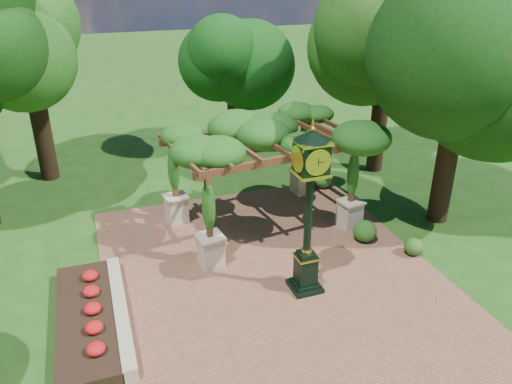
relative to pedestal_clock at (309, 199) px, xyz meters
name	(u,v)px	position (x,y,z in m)	size (l,w,h in m)	color
ground	(284,294)	(-0.67, -0.02, -2.99)	(120.00, 120.00, 0.00)	#1E4714
brick_plaza	(272,275)	(-0.67, 0.98, -2.97)	(10.00, 12.00, 0.04)	brown
border_wall	(121,311)	(-5.27, 0.48, -2.79)	(0.35, 5.00, 0.40)	#C6B793
flower_bed	(86,319)	(-6.17, 0.48, -2.81)	(1.50, 5.00, 0.36)	red
pedestal_clock	(309,199)	(0.00, 0.00, 0.00)	(1.00, 1.00, 5.00)	black
pergola	(263,141)	(0.16, 4.17, 0.26)	(6.79, 4.80, 3.96)	beige
sundial	(208,164)	(-0.50, 9.63, -2.60)	(0.61, 0.61, 0.90)	gray
shrub_front	(414,247)	(4.15, 0.55, -2.67)	(0.63, 0.63, 0.56)	#295718
shrub_mid	(365,231)	(3.08, 1.87, -2.58)	(0.82, 0.82, 0.74)	#235618
shrub_back	(322,179)	(3.67, 6.37, -2.60)	(0.78, 0.78, 0.71)	#2F671D
tree_west_far	(24,34)	(-7.32, 11.38, 3.19)	(4.80, 4.80, 9.01)	black
tree_north	(233,42)	(1.58, 12.32, 2.36)	(4.13, 4.13, 7.80)	#382116
tree_east_far	(390,18)	(6.89, 7.49, 3.70)	(5.16, 5.16, 9.73)	black
tree_east_near	(466,51)	(6.53, 2.42, 3.18)	(5.39, 5.39, 8.98)	#372116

